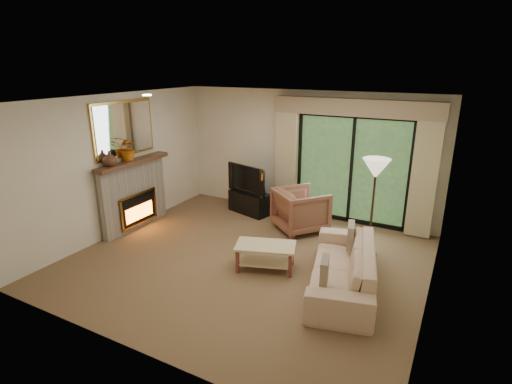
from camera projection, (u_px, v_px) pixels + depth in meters
The scene contains 22 objects.
floor at pixel (248, 260), 6.61m from camera, with size 5.50×5.50×0.00m, color brown.
ceiling at pixel (246, 100), 5.81m from camera, with size 5.50×5.50×0.00m, color silver.
wall_back at pixel (305, 154), 8.31m from camera, with size 5.00×5.00×0.00m, color beige.
wall_front at pixel (129, 248), 4.11m from camera, with size 5.00×5.00×0.00m, color beige.
wall_left at pixel (118, 165), 7.44m from camera, with size 5.00×5.00×0.00m, color beige.
wall_right at pixel (439, 215), 4.98m from camera, with size 5.00×5.00×0.00m, color beige.
fireplace at pixel (134, 194), 7.74m from camera, with size 0.24×1.70×1.37m, color gray, non-canonical shape.
mirror at pixel (124, 129), 7.39m from camera, with size 0.07×1.45×1.02m, color #B58537, non-canonical shape.
sliding_door at pixel (352, 170), 7.88m from camera, with size 2.26×0.10×2.16m, color black, non-canonical shape.
curtain_left at pixel (287, 158), 8.36m from camera, with size 0.45×0.18×2.35m, color tan.
curtain_right at pixel (425, 175), 7.16m from camera, with size 0.45×0.18×2.35m, color tan.
cornice at pixel (355, 107), 7.43m from camera, with size 3.20×0.24×0.32m, color #957D5D.
media_console at pixel (250, 202), 8.63m from camera, with size 0.93×0.42×0.46m, color black.
tv at pixel (250, 179), 8.47m from camera, with size 1.05×0.14×0.61m, color black.
armchair at pixel (301, 210), 7.69m from camera, with size 0.88×0.90×0.82m, color brown.
sofa at pixel (343, 266), 5.75m from camera, with size 2.19×0.86×0.64m, color tan.
pillow_near at pixel (324, 271), 5.18m from camera, with size 0.09×0.36×0.36m, color brown.
pillow_far at pixel (351, 235), 6.24m from camera, with size 0.10×0.38×0.38m, color brown.
coffee_table at pixel (265, 257), 6.27m from camera, with size 0.92×0.51×0.42m, color #CBB480, non-canonical shape.
floor_lamp at pixel (372, 208), 6.59m from camera, with size 0.45×0.45×1.66m, color beige, non-canonical shape.
vase at pixel (110, 158), 7.05m from camera, with size 0.25×0.25×0.26m, color #482B1A.
branches at pixel (128, 149), 7.41m from camera, with size 0.40×0.34×0.44m, color #AA580D.
Camera 1 is at (2.91, -5.18, 3.12)m, focal length 28.00 mm.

